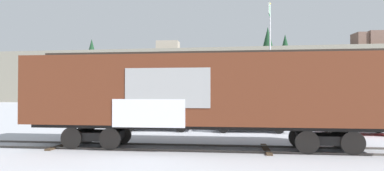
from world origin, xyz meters
name	(u,v)px	position (x,y,z in m)	size (l,w,h in m)	color
ground_plane	(233,150)	(0.00, 0.00, 0.00)	(260.00, 260.00, 0.00)	#B2B5BC
track	(216,148)	(-0.73, 0.02, 0.04)	(60.02, 4.18, 0.08)	#4C4742
freight_car	(206,92)	(-1.14, 0.00, 2.43)	(15.28, 3.61, 4.16)	#5B2B19
flagpole	(270,46)	(2.56, 13.04, 6.13)	(0.34, 1.49, 9.68)	silver
hillside	(241,78)	(0.07, 68.03, 5.82)	(128.03, 30.02, 16.23)	gray
parked_car_white	(158,117)	(-4.91, 6.17, 0.84)	(4.75, 2.23, 1.67)	silver
parked_car_silver	(249,117)	(0.77, 6.40, 0.90)	(4.78, 2.15, 1.81)	#B7BABF
parked_car_red	(356,120)	(6.78, 6.06, 0.82)	(4.34, 2.03, 1.58)	#B21E1E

